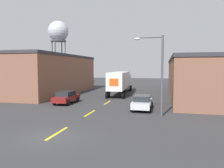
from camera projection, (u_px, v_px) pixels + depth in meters
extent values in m
plane|color=#333335|center=(51.00, 137.00, 13.97)|extent=(160.00, 160.00, 0.00)
cube|color=yellow|center=(57.00, 133.00, 14.74)|extent=(0.20, 3.01, 0.01)
cube|color=yellow|center=(90.00, 113.00, 21.22)|extent=(0.20, 3.01, 0.01)
cube|color=yellow|center=(107.00, 103.00, 27.70)|extent=(0.20, 3.01, 0.01)
cube|color=brown|center=(48.00, 75.00, 37.79)|extent=(9.55, 21.37, 6.20)
cube|color=#333338|center=(48.00, 56.00, 37.54)|extent=(9.75, 21.57, 0.40)
cube|color=brown|center=(202.00, 79.00, 33.22)|extent=(9.47, 27.05, 5.46)
cube|color=#333338|center=(203.00, 59.00, 33.00)|extent=(9.67, 27.25, 0.40)
cube|color=silver|center=(125.00, 81.00, 42.09)|extent=(2.38, 3.31, 2.68)
cube|color=white|center=(119.00, 80.00, 35.23)|extent=(2.86, 10.22, 2.61)
cube|color=#E55619|center=(114.00, 82.00, 30.26)|extent=(1.28, 0.10, 1.04)
cylinder|color=black|center=(131.00, 88.00, 42.37)|extent=(0.33, 1.01, 1.00)
cylinder|color=black|center=(119.00, 88.00, 42.80)|extent=(0.33, 1.01, 1.00)
cylinder|color=black|center=(130.00, 88.00, 41.12)|extent=(0.33, 1.01, 1.00)
cylinder|color=black|center=(118.00, 88.00, 41.54)|extent=(0.33, 1.01, 1.00)
cylinder|color=black|center=(124.00, 94.00, 32.36)|extent=(0.33, 1.01, 1.00)
cylinder|color=black|center=(109.00, 94.00, 32.79)|extent=(0.33, 1.01, 1.00)
cylinder|color=black|center=(123.00, 95.00, 30.99)|extent=(0.33, 1.01, 1.00)
cylinder|color=black|center=(107.00, 95.00, 31.42)|extent=(0.33, 1.01, 1.00)
cube|color=maroon|center=(66.00, 98.00, 26.97)|extent=(1.84, 4.40, 0.63)
cube|color=#23282D|center=(66.00, 94.00, 26.80)|extent=(1.62, 2.29, 0.56)
cylinder|color=black|center=(78.00, 99.00, 28.11)|extent=(0.22, 0.68, 0.68)
cylinder|color=black|center=(65.00, 99.00, 28.54)|extent=(0.22, 0.68, 0.68)
cylinder|color=black|center=(69.00, 103.00, 25.46)|extent=(0.22, 0.68, 0.68)
cylinder|color=black|center=(54.00, 102.00, 25.89)|extent=(0.22, 0.68, 0.68)
cube|color=silver|center=(142.00, 103.00, 22.99)|extent=(1.84, 4.40, 0.63)
cube|color=#23282D|center=(142.00, 98.00, 22.81)|extent=(1.62, 2.29, 0.56)
cylinder|color=black|center=(152.00, 105.00, 24.12)|extent=(0.22, 0.68, 0.68)
cylinder|color=black|center=(135.00, 104.00, 24.55)|extent=(0.22, 0.68, 0.68)
cylinder|color=black|center=(150.00, 109.00, 21.47)|extent=(0.22, 0.68, 0.68)
cylinder|color=black|center=(132.00, 108.00, 21.90)|extent=(0.22, 0.68, 0.68)
cylinder|color=#47474C|center=(65.00, 62.00, 58.19)|extent=(0.28, 0.28, 11.76)
cylinder|color=#47474C|center=(62.00, 62.00, 60.48)|extent=(0.28, 0.28, 11.76)
cylinder|color=#47474C|center=(52.00, 62.00, 59.08)|extent=(0.28, 0.28, 11.76)
cylinder|color=#47474C|center=(55.00, 62.00, 56.79)|extent=(0.28, 0.28, 11.76)
cylinder|color=#4C4C51|center=(58.00, 41.00, 58.21)|extent=(4.08, 4.08, 0.30)
sphere|color=#B7BCC6|center=(58.00, 31.00, 58.02)|extent=(5.43, 5.43, 5.43)
cylinder|color=#4C4C51|center=(162.00, 76.00, 19.61)|extent=(0.20, 0.20, 7.29)
cylinder|color=#4C4C51|center=(150.00, 37.00, 19.61)|extent=(2.27, 0.11, 0.11)
ellipsoid|color=silver|center=(137.00, 39.00, 19.88)|extent=(0.56, 0.32, 0.22)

